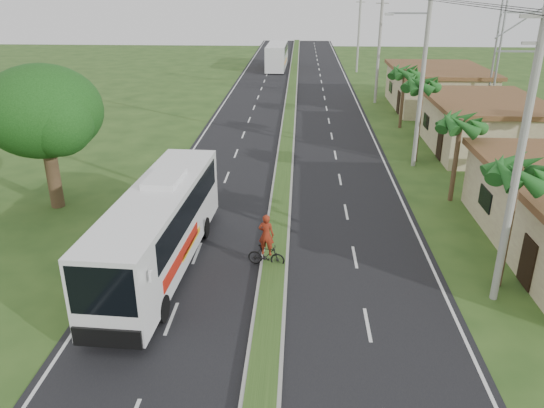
{
  "coord_description": "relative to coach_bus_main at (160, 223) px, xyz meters",
  "views": [
    {
      "loc": [
        0.97,
        -15.75,
        11.14
      ],
      "look_at": [
        -0.23,
        6.6,
        1.8
      ],
      "focal_mm": 35.0,
      "sensor_mm": 36.0,
      "label": 1
    }
  ],
  "objects": [
    {
      "name": "palm_verge_d",
      "position": [
        13.98,
        24.34,
        2.49
      ],
      "size": [
        2.4,
        2.4,
        5.25
      ],
      "color": "#473321",
      "rests_on": "ground"
    },
    {
      "name": "palm_verge_c",
      "position": [
        13.48,
        15.34,
        3.06
      ],
      "size": [
        2.4,
        2.4,
        5.85
      ],
      "color": "#473321",
      "rests_on": "ground"
    },
    {
      "name": "shade_tree",
      "position": [
        -7.43,
        6.36,
        2.97
      ],
      "size": [
        6.3,
        6.0,
        7.54
      ],
      "color": "#473321",
      "rests_on": "ground"
    },
    {
      "name": "median_strip",
      "position": [
        4.68,
        16.34,
        -1.96
      ],
      "size": [
        1.2,
        160.0,
        0.18
      ],
      "color": "gray",
      "rests_on": "ground"
    },
    {
      "name": "lane_edge_left",
      "position": [
        -2.02,
        16.34,
        -2.06
      ],
      "size": [
        0.12,
        160.0,
        0.01
      ],
      "primitive_type": "cube",
      "color": "silver",
      "rests_on": "ground"
    },
    {
      "name": "palm_verge_a",
      "position": [
        13.68,
        -0.66,
        2.68
      ],
      "size": [
        2.4,
        2.4,
        5.45
      ],
      "color": "#473321",
      "rests_on": "ground"
    },
    {
      "name": "lane_edge_right",
      "position": [
        11.38,
        16.34,
        -2.06
      ],
      "size": [
        0.12,
        160.0,
        0.01
      ],
      "primitive_type": "cube",
      "color": "silver",
      "rests_on": "ground"
    },
    {
      "name": "utility_pole_d",
      "position": [
        13.18,
        54.34,
        3.36
      ],
      "size": [
        1.6,
        0.28,
        10.5
      ],
      "color": "gray",
      "rests_on": "ground"
    },
    {
      "name": "coach_bus_far",
      "position": [
        2.25,
        57.19,
        -0.14
      ],
      "size": [
        2.75,
        11.66,
        3.38
      ],
      "rotation": [
        0.0,
        0.0,
        -0.02
      ],
      "color": "white",
      "rests_on": "ground"
    },
    {
      "name": "coach_bus_main",
      "position": [
        0.0,
        0.0,
        0.0
      ],
      "size": [
        3.01,
        11.71,
        3.75
      ],
      "rotation": [
        0.0,
        0.0,
        -0.05
      ],
      "color": "white",
      "rests_on": "ground"
    },
    {
      "name": "ground",
      "position": [
        4.68,
        -3.66,
        -2.06
      ],
      "size": [
        180.0,
        180.0,
        0.0
      ],
      "primitive_type": "plane",
      "color": "#284619",
      "rests_on": "ground"
    },
    {
      "name": "shop_mid",
      "position": [
        18.68,
        18.34,
        -0.21
      ],
      "size": [
        7.6,
        10.6,
        3.67
      ],
      "color": "tan",
      "rests_on": "ground"
    },
    {
      "name": "utility_pole_a",
      "position": [
        13.18,
        -1.66,
        3.61
      ],
      "size": [
        1.6,
        0.28,
        11.0
      ],
      "color": "gray",
      "rests_on": "ground"
    },
    {
      "name": "palm_verge_b",
      "position": [
        14.08,
        8.34,
        2.29
      ],
      "size": [
        2.4,
        2.4,
        5.05
      ],
      "color": "#473321",
      "rests_on": "ground"
    },
    {
      "name": "road_asphalt",
      "position": [
        4.68,
        16.34,
        -2.05
      ],
      "size": [
        14.0,
        160.0,
        0.02
      ],
      "primitive_type": "cube",
      "color": "black",
      "rests_on": "ground"
    },
    {
      "name": "motorcyclist",
      "position": [
        4.34,
        0.4,
        -1.16
      ],
      "size": [
        1.66,
        0.75,
        2.38
      ],
      "rotation": [
        0.0,
        0.0,
        -0.19
      ],
      "color": "black",
      "rests_on": "ground"
    },
    {
      "name": "shop_far",
      "position": [
        18.68,
        32.34,
        -0.13
      ],
      "size": [
        8.6,
        11.6,
        3.82
      ],
      "color": "tan",
      "rests_on": "ground"
    },
    {
      "name": "utility_pole_c",
      "position": [
        13.18,
        34.34,
        3.61
      ],
      "size": [
        1.6,
        0.28,
        11.0
      ],
      "color": "gray",
      "rests_on": "ground"
    },
    {
      "name": "utility_pole_b",
      "position": [
        13.15,
        14.34,
        4.19
      ],
      "size": [
        3.2,
        0.28,
        12.0
      ],
      "color": "gray",
      "rests_on": "ground"
    }
  ]
}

